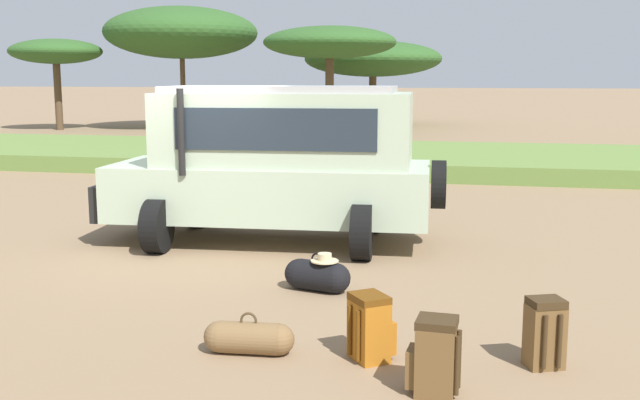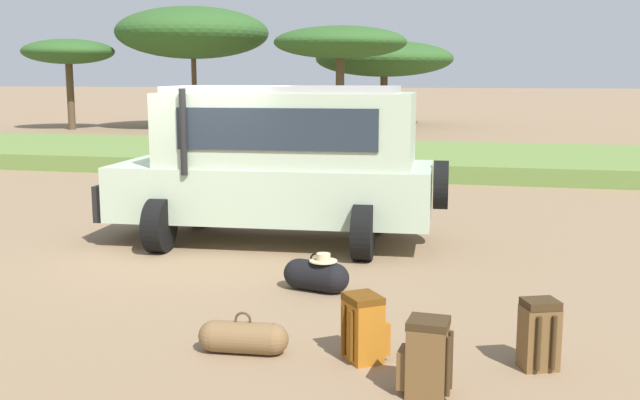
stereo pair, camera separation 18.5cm
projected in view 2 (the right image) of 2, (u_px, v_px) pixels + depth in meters
name	position (u px, v px, depth m)	size (l,w,h in m)	color
ground_plane	(199.00, 246.00, 11.56)	(320.00, 320.00, 0.00)	#8C7051
grass_bank	(342.00, 157.00, 22.22)	(120.00, 7.00, 0.44)	olive
safari_vehicle	(280.00, 160.00, 11.62)	(5.42, 2.95, 2.44)	#B2C6A8
backpack_beside_front_wheel	(364.00, 328.00, 6.87)	(0.48, 0.47, 0.62)	#B26619
backpack_cluster_center	(426.00, 358.00, 6.11)	(0.44, 0.35, 0.65)	brown
backpack_near_rear_wheel	(538.00, 335.00, 6.67)	(0.38, 0.41, 0.64)	brown
duffel_bag_low_black_case	(316.00, 275.00, 9.11)	(0.85, 0.49, 0.48)	black
duffel_bag_soft_canvas	(243.00, 337.00, 7.05)	(0.87, 0.34, 0.41)	brown
acacia_tree_far_left	(68.00, 52.00, 36.09)	(4.47, 4.07, 4.36)	brown
acacia_tree_left_mid	(193.00, 33.00, 36.75)	(7.42, 7.83, 5.94)	brown
acacia_tree_centre_back	(340.00, 43.00, 32.82)	(5.88, 5.53, 4.76)	brown
acacia_tree_right_mid	(384.00, 59.00, 39.84)	(7.32, 7.56, 4.45)	brown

